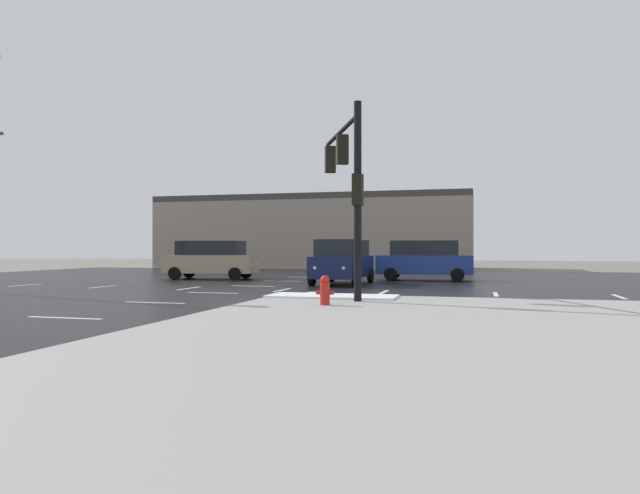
% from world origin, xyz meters
% --- Properties ---
extents(ground_plane, '(120.00, 120.00, 0.00)m').
position_xyz_m(ground_plane, '(0.00, 0.00, 0.00)').
color(ground_plane, slate).
extents(road_asphalt, '(44.00, 44.00, 0.02)m').
position_xyz_m(road_asphalt, '(0.00, 0.00, 0.01)').
color(road_asphalt, black).
rests_on(road_asphalt, ground_plane).
extents(snow_strip_curbside, '(4.00, 1.60, 0.06)m').
position_xyz_m(snow_strip_curbside, '(5.00, -4.00, 0.17)').
color(snow_strip_curbside, white).
rests_on(snow_strip_curbside, sidewalk_corner).
extents(lane_markings, '(36.15, 36.15, 0.01)m').
position_xyz_m(lane_markings, '(1.20, -1.38, 0.02)').
color(lane_markings, silver).
rests_on(lane_markings, road_asphalt).
extents(traffic_signal_mast, '(2.20, 4.60, 5.74)m').
position_xyz_m(traffic_signal_mast, '(5.50, -3.99, 3.98)').
color(traffic_signal_mast, black).
rests_on(traffic_signal_mast, sidewalk_corner).
extents(fire_hydrant, '(0.48, 0.26, 0.79)m').
position_xyz_m(fire_hydrant, '(5.42, -6.52, 0.54)').
color(fire_hydrant, red).
rests_on(fire_hydrant, sidewalk_corner).
extents(strip_building_background, '(26.09, 8.00, 6.02)m').
position_xyz_m(strip_building_background, '(-3.97, 26.27, 3.01)').
color(strip_building_background, gray).
rests_on(strip_building_background, ground_plane).
extents(suv_blue, '(4.91, 2.36, 2.03)m').
position_xyz_m(suv_blue, '(6.76, 8.63, 1.09)').
color(suv_blue, navy).
rests_on(suv_blue, road_asphalt).
extents(suv_tan, '(4.97, 2.53, 2.03)m').
position_xyz_m(suv_tan, '(-4.34, 6.97, 1.09)').
color(suv_tan, tan).
rests_on(suv_tan, road_asphalt).
extents(suv_navy, '(2.24, 4.87, 2.03)m').
position_xyz_m(suv_navy, '(3.41, 4.47, 1.09)').
color(suv_navy, '#141E47').
rests_on(suv_navy, road_asphalt).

